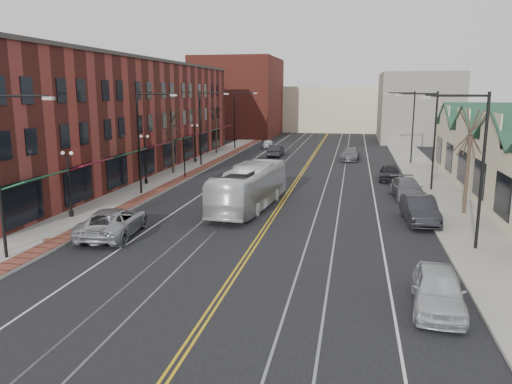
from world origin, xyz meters
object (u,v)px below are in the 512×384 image
at_px(parked_car_b, 420,210).
at_px(parked_car_d, 390,172).
at_px(parked_suv, 113,222).
at_px(transit_bus, 250,187).
at_px(parked_car_c, 407,189).
at_px(parked_car_a, 438,290).

height_order(parked_car_b, parked_car_d, parked_car_b).
height_order(parked_suv, parked_car_b, parked_car_b).
xyz_separation_m(transit_bus, parked_car_c, (11.24, 5.64, -0.77)).
bearing_deg(parked_car_a, parked_car_d, 94.85).
height_order(transit_bus, parked_suv, transit_bus).
bearing_deg(parked_car_d, parked_car_b, -83.17).
distance_m(parked_car_c, parked_car_d, 7.84).
bearing_deg(parked_car_d, transit_bus, -124.26).
distance_m(transit_bus, parked_car_b, 11.46).
bearing_deg(parked_car_b, parked_car_c, 86.59).
xyz_separation_m(transit_bus, parked_car_d, (10.42, 13.44, -0.77)).
relative_size(parked_car_a, parked_car_c, 0.89).
relative_size(parked_car_a, parked_car_d, 1.04).
height_order(parked_car_a, parked_car_d, parked_car_a).
relative_size(transit_bus, parked_car_b, 2.16).
bearing_deg(parked_car_d, parked_car_c, -80.52).
xyz_separation_m(parked_car_a, parked_car_c, (0.81, 20.53, -0.03)).
relative_size(parked_suv, parked_car_a, 1.27).
xyz_separation_m(parked_suv, parked_car_d, (16.68, 21.63, -0.06)).
bearing_deg(parked_car_a, transit_bus, 129.85).
distance_m(transit_bus, parked_suv, 10.33).
bearing_deg(parked_car_a, parked_suv, 162.98).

